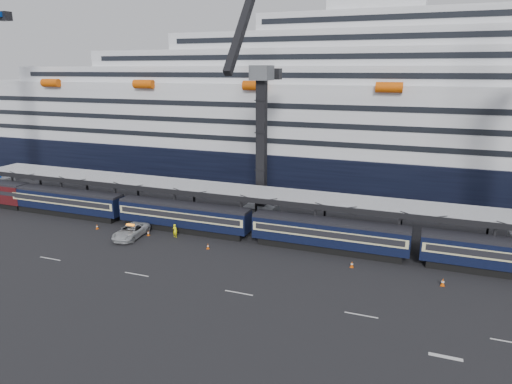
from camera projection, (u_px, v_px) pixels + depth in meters
ground at (388, 299)px, 44.13m from camera, size 260.00×260.00×0.00m
lane_markings at (487, 346)px, 36.63m from camera, size 111.00×4.27×0.02m
train at (357, 237)px, 54.17m from camera, size 133.05×3.00×4.05m
canopy at (402, 207)px, 55.41m from camera, size 130.00×6.25×5.53m
cruise_ship at (410, 121)px, 82.83m from camera, size 214.09×28.84×34.00m
crane_dark_near at (261, 139)px, 64.62m from camera, size 4.50×17.75×35.08m
pickup_truck at (131, 231)px, 59.98m from camera, size 3.31×6.34×1.70m
worker at (175, 231)px, 60.02m from camera, size 0.72×0.53×1.84m
traffic_cone_a at (97, 227)px, 63.29m from camera, size 0.34×0.34×0.69m
traffic_cone_b at (148, 233)px, 60.82m from camera, size 0.35×0.35×0.70m
traffic_cone_c at (208, 246)px, 56.30m from camera, size 0.35×0.35×0.69m
traffic_cone_d at (352, 264)px, 51.02m from camera, size 0.38×0.38×0.77m
traffic_cone_e at (443, 282)px, 46.67m from camera, size 0.42×0.42×0.84m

